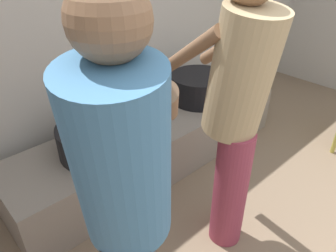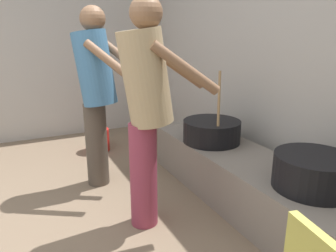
{
  "view_description": "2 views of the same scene",
  "coord_description": "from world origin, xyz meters",
  "px_view_note": "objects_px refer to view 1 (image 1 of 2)",
  "views": [
    {
      "loc": [
        -1.35,
        0.2,
        1.68
      ],
      "look_at": [
        -0.33,
        1.3,
        0.76
      ],
      "focal_mm": 33.86,
      "sensor_mm": 36.0,
      "label": 1
    },
    {
      "loc": [
        1.88,
        0.2,
        1.4
      ],
      "look_at": [
        -0.33,
        1.27,
        0.68
      ],
      "focal_mm": 34.36,
      "sensor_mm": 36.0,
      "label": 2
    }
  ],
  "objects_px": {
    "cooking_pot_main": "(98,138)",
    "cook_in_tan_shirt": "(237,106)",
    "cooking_pot_secondary": "(199,87)",
    "cook_in_blue_shirt": "(126,201)"
  },
  "relations": [
    {
      "from": "cooking_pot_main",
      "to": "cook_in_tan_shirt",
      "type": "height_order",
      "value": "cook_in_tan_shirt"
    },
    {
      "from": "cooking_pot_secondary",
      "to": "cook_in_blue_shirt",
      "type": "height_order",
      "value": "cook_in_blue_shirt"
    },
    {
      "from": "cooking_pot_main",
      "to": "cook_in_tan_shirt",
      "type": "bearing_deg",
      "value": -64.76
    },
    {
      "from": "cooking_pot_main",
      "to": "cook_in_tan_shirt",
      "type": "relative_size",
      "value": 0.4
    },
    {
      "from": "cook_in_blue_shirt",
      "to": "cooking_pot_secondary",
      "type": "bearing_deg",
      "value": 34.21
    },
    {
      "from": "cook_in_blue_shirt",
      "to": "cook_in_tan_shirt",
      "type": "height_order",
      "value": "cook_in_tan_shirt"
    },
    {
      "from": "cooking_pot_secondary",
      "to": "cook_in_blue_shirt",
      "type": "relative_size",
      "value": 0.32
    },
    {
      "from": "cook_in_blue_shirt",
      "to": "cook_in_tan_shirt",
      "type": "xyz_separation_m",
      "value": [
        0.8,
        0.15,
        0.01
      ]
    },
    {
      "from": "cooking_pot_secondary",
      "to": "cooking_pot_main",
      "type": "bearing_deg",
      "value": -176.01
    },
    {
      "from": "cooking_pot_main",
      "to": "cooking_pot_secondary",
      "type": "height_order",
      "value": "cooking_pot_main"
    }
  ]
}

